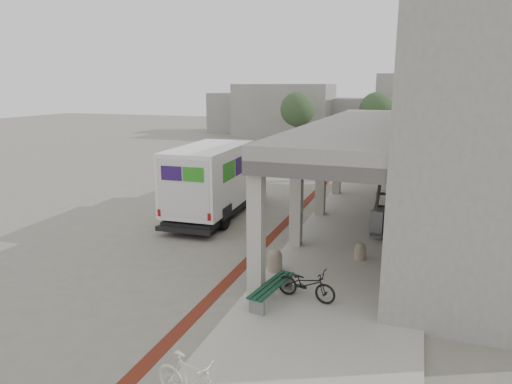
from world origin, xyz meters
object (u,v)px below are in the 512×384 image
at_px(bench, 272,289).
at_px(utility_cabinet, 379,223).
at_px(fedex_truck, 217,177).
at_px(bicycle_black, 306,284).
at_px(bicycle_cream, 191,382).

distance_m(bench, utility_cabinet, 6.31).
height_order(fedex_truck, bicycle_black, fedex_truck).
relative_size(fedex_truck, bicycle_black, 4.60).
bearing_deg(bicycle_cream, utility_cabinet, 2.02).
distance_m(utility_cabinet, bicycle_cream, 10.33).
bearing_deg(utility_cabinet, fedex_truck, -174.92).
xyz_separation_m(bench, bicycle_cream, (-0.10, -4.14, 0.15)).
xyz_separation_m(utility_cabinet, bicycle_cream, (-2.17, -10.10, -0.04)).
xyz_separation_m(fedex_truck, bicycle_cream, (4.58, -11.27, -1.03)).
bearing_deg(bicycle_cream, bicycle_black, 3.08).
xyz_separation_m(fedex_truck, bicycle_black, (5.47, -6.76, -1.08)).
bearing_deg(fedex_truck, bicycle_cream, -70.61).
height_order(utility_cabinet, bicycle_black, utility_cabinet).
bearing_deg(fedex_truck, bicycle_black, -53.79).
bearing_deg(bench, bicycle_cream, -81.60).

